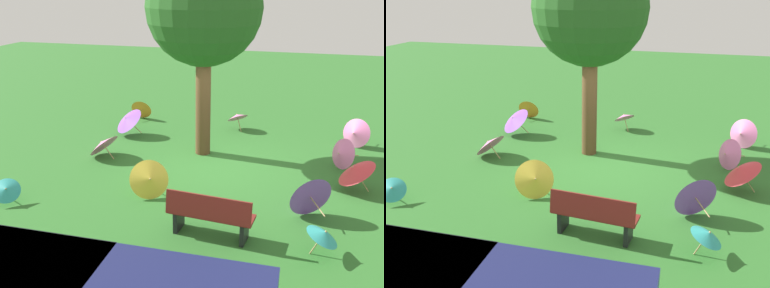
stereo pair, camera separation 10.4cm
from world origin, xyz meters
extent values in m
plane|color=#2D6B28|center=(0.00, 0.00, 0.00)|extent=(40.00, 40.00, 0.00)
cube|color=maroon|center=(-0.67, 3.39, 0.45)|extent=(1.63, 0.59, 0.05)
cube|color=maroon|center=(-0.66, 3.59, 0.68)|extent=(1.60, 0.25, 0.45)
cube|color=black|center=(-0.04, 3.33, 0.23)|extent=(0.11, 0.41, 0.45)
cube|color=black|center=(-1.31, 3.44, 0.23)|extent=(0.11, 0.41, 0.45)
cylinder|color=brown|center=(0.51, -0.70, 1.49)|extent=(0.40, 0.40, 2.99)
sphere|color=#286023|center=(0.51, -0.70, 3.87)|extent=(2.95, 2.95, 2.95)
cylinder|color=tan|center=(1.12, 1.96, 0.28)|extent=(0.24, 0.37, 0.24)
cone|color=yellow|center=(0.97, 2.20, 0.42)|extent=(1.02, 0.91, 0.84)
sphere|color=tan|center=(0.94, 2.25, 0.45)|extent=(0.06, 0.06, 0.05)
cylinder|color=tan|center=(-3.35, -0.77, 0.32)|extent=(0.41, 0.32, 0.14)
cone|color=pink|center=(-3.10, -0.58, 0.40)|extent=(0.74, 0.82, 0.79)
sphere|color=tan|center=(-3.04, -0.53, 0.41)|extent=(0.06, 0.05, 0.04)
cylinder|color=tan|center=(-2.57, 3.52, 0.18)|extent=(0.19, 0.03, 0.37)
cone|color=teal|center=(-2.68, 3.52, 0.42)|extent=(0.59, 0.59, 0.36)
sphere|color=tan|center=(-2.71, 3.52, 0.48)|extent=(0.05, 0.04, 0.05)
cylinder|color=tan|center=(-3.54, 0.68, 0.22)|extent=(0.33, 0.08, 0.44)
cone|color=#D8383F|center=(-3.33, 0.71, 0.51)|extent=(0.96, 1.01, 0.67)
sphere|color=tan|center=(-3.28, 0.72, 0.59)|extent=(0.06, 0.04, 0.05)
cylinder|color=tan|center=(2.83, 0.36, 0.17)|extent=(0.32, 0.10, 0.34)
cone|color=pink|center=(3.02, 0.31, 0.38)|extent=(0.91, 1.02, 0.70)
sphere|color=tan|center=(3.07, 0.30, 0.43)|extent=(0.06, 0.05, 0.05)
cylinder|color=tan|center=(-3.73, -2.56, 0.35)|extent=(0.33, 0.46, 0.14)
cone|color=pink|center=(-3.53, -2.27, 0.42)|extent=(0.87, 0.75, 0.84)
sphere|color=tan|center=(-3.48, -2.20, 0.44)|extent=(0.05, 0.06, 0.04)
cylinder|color=tan|center=(-0.13, -2.89, 0.20)|extent=(0.19, 0.20, 0.39)
cone|color=pink|center=(-0.03, -2.99, 0.44)|extent=(0.90, 0.90, 0.44)
sphere|color=tan|center=(-0.01, -3.02, 0.49)|extent=(0.06, 0.06, 0.05)
cylinder|color=tan|center=(2.91, -1.69, 0.23)|extent=(0.30, 0.31, 0.46)
cone|color=purple|center=(3.08, -1.51, 0.51)|extent=(1.22, 1.22, 0.73)
sphere|color=tan|center=(3.12, -1.47, 0.57)|extent=(0.06, 0.06, 0.05)
cylinder|color=tan|center=(3.86, 3.19, 0.15)|extent=(0.17, 0.24, 0.30)
cone|color=teal|center=(3.77, 3.33, 0.33)|extent=(0.76, 0.74, 0.46)
sphere|color=tan|center=(3.76, 3.36, 0.37)|extent=(0.06, 0.06, 0.05)
cylinder|color=tan|center=(3.33, -3.09, 0.23)|extent=(0.03, 0.41, 0.20)
cone|color=orange|center=(3.34, -3.35, 0.35)|extent=(0.71, 0.43, 0.70)
sphere|color=tan|center=(3.34, -3.41, 0.38)|extent=(0.04, 0.05, 0.05)
cylinder|color=tan|center=(-2.57, 2.42, 0.37)|extent=(0.31, 0.47, 0.17)
cone|color=purple|center=(-2.39, 2.13, 0.46)|extent=(0.97, 0.80, 0.92)
sphere|color=tan|center=(-2.35, 2.06, 0.48)|extent=(0.05, 0.06, 0.04)
camera|label=1|loc=(-2.28, 10.49, 4.48)|focal=41.85mm
camera|label=2|loc=(-2.38, 10.46, 4.48)|focal=41.85mm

